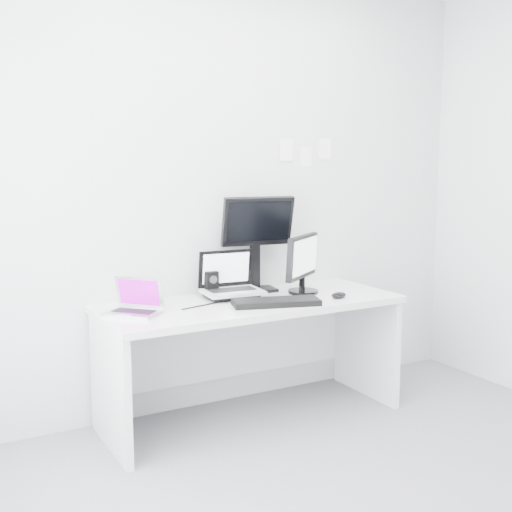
% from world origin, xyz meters
% --- Properties ---
extents(back_wall, '(3.60, 0.00, 3.60)m').
position_xyz_m(back_wall, '(0.00, 1.60, 1.35)').
color(back_wall, silver).
rests_on(back_wall, ground).
extents(desk, '(1.80, 0.70, 0.73)m').
position_xyz_m(desk, '(0.00, 1.25, 0.36)').
color(desk, silver).
rests_on(desk, ground).
extents(macbook, '(0.34, 0.35, 0.21)m').
position_xyz_m(macbook, '(-0.73, 1.25, 0.83)').
color(macbook, '#ABABB0').
rests_on(macbook, desk).
extents(speaker, '(0.10, 0.10, 0.16)m').
position_xyz_m(speaker, '(-0.16, 1.49, 0.81)').
color(speaker, black).
rests_on(speaker, desk).
extents(dell_laptop, '(0.37, 0.30, 0.29)m').
position_xyz_m(dell_laptop, '(-0.06, 1.37, 0.88)').
color(dell_laptop, silver).
rests_on(dell_laptop, desk).
extents(rear_monitor, '(0.48, 0.23, 0.62)m').
position_xyz_m(rear_monitor, '(0.16, 1.48, 1.04)').
color(rear_monitor, black).
rests_on(rear_monitor, desk).
extents(samsung_monitor, '(0.45, 0.39, 0.38)m').
position_xyz_m(samsung_monitor, '(0.39, 1.29, 0.92)').
color(samsung_monitor, black).
rests_on(samsung_monitor, desk).
extents(keyboard, '(0.53, 0.31, 0.03)m').
position_xyz_m(keyboard, '(0.07, 1.08, 0.75)').
color(keyboard, black).
rests_on(keyboard, desk).
extents(mouse, '(0.13, 0.10, 0.04)m').
position_xyz_m(mouse, '(0.50, 1.06, 0.75)').
color(mouse, black).
rests_on(mouse, desk).
extents(wall_note_0, '(0.10, 0.00, 0.14)m').
position_xyz_m(wall_note_0, '(0.45, 1.59, 1.62)').
color(wall_note_0, white).
rests_on(wall_note_0, back_wall).
extents(wall_note_1, '(0.09, 0.00, 0.13)m').
position_xyz_m(wall_note_1, '(0.60, 1.59, 1.58)').
color(wall_note_1, white).
rests_on(wall_note_1, back_wall).
extents(wall_note_2, '(0.10, 0.00, 0.14)m').
position_xyz_m(wall_note_2, '(0.75, 1.59, 1.63)').
color(wall_note_2, white).
rests_on(wall_note_2, back_wall).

